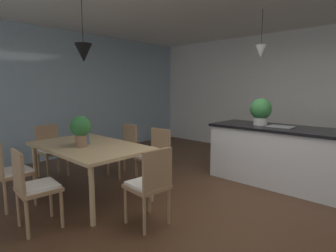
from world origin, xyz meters
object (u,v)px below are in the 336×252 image
Objects in this scene: chair_far_right at (155,155)px; chair_kitchen_end at (150,184)px; kitchen_island at (282,155)px; potted_plant_on_table at (81,128)px; chair_near_right at (33,186)px; chair_near_left at (9,171)px; chair_far_left at (124,148)px; potted_plant_on_island at (261,110)px; chair_window_end at (51,149)px; dining_table at (89,149)px; vase_on_dining_table at (85,139)px.

chair_far_right and chair_kitchen_end have the same top height.
chair_kitchen_end is 0.40× the size of kitchen_island.
potted_plant_on_table reaches higher than chair_kitchen_end.
chair_far_right is at bearing 89.93° from chair_near_right.
kitchen_island is (0.57, 2.27, -0.01)m from chair_kitchen_end.
chair_near_left is at bearing -151.13° from chair_kitchen_end.
chair_far_right is at bearing -135.61° from kitchen_island.
chair_near_right is 1.93m from chair_far_left.
potted_plant_on_island reaches higher than potted_plant_on_table.
chair_far_right is at bearing 0.00° from chair_far_left.
kitchen_island is at bearing 55.47° from chair_near_left.
chair_window_end is 1.00× the size of chair_near_right.
kitchen_island reaches higher than chair_far_left.
dining_table is 1.96× the size of chair_far_right.
potted_plant_on_table reaches higher than vase_on_dining_table.
chair_window_end is 1.22m from chair_near_left.
chair_window_end is at bearing 151.03° from chair_near_right.
potted_plant_on_table is at bearing -108.54° from chair_far_right.
chair_far_right is (0.00, 1.78, 0.00)m from chair_near_right.
chair_far_left is at bearing 113.16° from chair_near_right.
chair_near_left is 5.93× the size of vase_on_dining_table.
chair_near_left is (-0.38, -0.89, -0.18)m from dining_table.
potted_plant_on_island is (-0.38, 0.00, 0.67)m from kitchen_island.
potted_plant_on_table reaches higher than kitchen_island.
dining_table is 1.96× the size of chair_near_left.
chair_near_right is 1.00× the size of chair_far_right.
potted_plant_on_island is at bearing 180.00° from kitchen_island.
chair_window_end is 1.22m from chair_far_left.
chair_far_right is at bearing 66.77° from chair_near_left.
chair_kitchen_end is 1.29m from potted_plant_on_table.
chair_near_left is 0.76m from chair_near_right.
chair_kitchen_end is at bearing 6.17° from potted_plant_on_table.
kitchen_island is at bearing 36.99° from chair_window_end.
chair_far_right is at bearing 133.30° from chair_kitchen_end.
chair_near_left is (0.84, -0.89, 0.00)m from chair_window_end.
chair_kitchen_end and chair_far_left have the same top height.
chair_far_left is 5.93× the size of vase_on_dining_table.
chair_kitchen_end is 2.34m from kitchen_island.
chair_near_right is at bearing -28.97° from chair_window_end.
potted_plant_on_table is at bearing -5.91° from chair_window_end.
kitchen_island reaches higher than chair_window_end.
chair_near_left and chair_far_right have the same top height.
chair_window_end is at bearing -143.01° from kitchen_island.
chair_kitchen_end is (2.44, -0.00, 0.00)m from chair_window_end.
chair_near_left is at bearing -179.99° from chair_near_right.
chair_far_right is 1.06m from vase_on_dining_table.
kitchen_island is (2.17, 3.15, -0.01)m from chair_near_left.
potted_plant_on_island is at bearing 53.27° from chair_far_right.
kitchen_island is 14.84× the size of vase_on_dining_table.
potted_plant_on_island is (1.41, 2.27, 0.48)m from dining_table.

